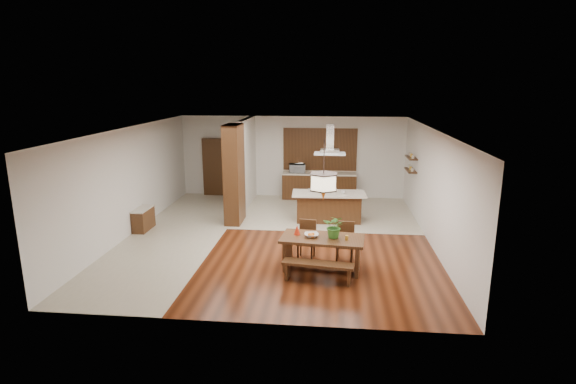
# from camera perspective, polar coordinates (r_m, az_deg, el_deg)

# --- Properties ---
(room_shell) EXTENTS (9.00, 9.04, 2.92)m
(room_shell) POSITION_cam_1_polar(r_m,az_deg,el_deg) (11.66, -1.47, 3.91)
(room_shell) COLOR #3B180A
(room_shell) RESTS_ON ground
(tile_hallway) EXTENTS (2.50, 9.00, 0.01)m
(tile_hallway) POSITION_cam_1_polar(r_m,az_deg,el_deg) (12.80, -13.77, -5.10)
(tile_hallway) COLOR beige
(tile_hallway) RESTS_ON ground
(tile_kitchen) EXTENTS (5.50, 4.00, 0.01)m
(tile_kitchen) POSITION_cam_1_polar(r_m,az_deg,el_deg) (14.48, 4.73, -2.54)
(tile_kitchen) COLOR beige
(tile_kitchen) RESTS_ON ground
(soffit_band) EXTENTS (8.00, 9.00, 0.02)m
(soffit_band) POSITION_cam_1_polar(r_m,az_deg,el_deg) (11.55, -1.50, 7.94)
(soffit_band) COLOR #3A1F0E
(soffit_band) RESTS_ON room_shell
(partition_pier) EXTENTS (0.45, 1.00, 2.90)m
(partition_pier) POSITION_cam_1_polar(r_m,az_deg,el_deg) (13.18, -6.86, 2.25)
(partition_pier) COLOR black
(partition_pier) RESTS_ON ground
(partition_stub) EXTENTS (0.18, 2.40, 2.90)m
(partition_stub) POSITION_cam_1_polar(r_m,az_deg,el_deg) (15.20, -5.17, 3.81)
(partition_stub) COLOR silver
(partition_stub) RESTS_ON ground
(hallway_console) EXTENTS (0.37, 0.88, 0.63)m
(hallway_console) POSITION_cam_1_polar(r_m,az_deg,el_deg) (13.27, -17.90, -3.31)
(hallway_console) COLOR black
(hallway_console) RESTS_ON ground
(hallway_doorway) EXTENTS (1.10, 0.20, 2.10)m
(hallway_doorway) POSITION_cam_1_polar(r_m,az_deg,el_deg) (16.61, -8.85, 3.15)
(hallway_doorway) COLOR black
(hallway_doorway) RESTS_ON ground
(rear_counter) EXTENTS (2.60, 0.62, 0.95)m
(rear_counter) POSITION_cam_1_polar(r_m,az_deg,el_deg) (16.01, 3.98, 0.79)
(rear_counter) COLOR black
(rear_counter) RESTS_ON ground
(kitchen_window) EXTENTS (2.60, 0.08, 1.50)m
(kitchen_window) POSITION_cam_1_polar(r_m,az_deg,el_deg) (16.04, 4.08, 5.44)
(kitchen_window) COLOR #A05D30
(kitchen_window) RESTS_ON room_shell
(shelf_lower) EXTENTS (0.26, 0.90, 0.04)m
(shelf_lower) POSITION_cam_1_polar(r_m,az_deg,el_deg) (14.46, 15.29, 2.67)
(shelf_lower) COLOR black
(shelf_lower) RESTS_ON room_shell
(shelf_upper) EXTENTS (0.26, 0.90, 0.04)m
(shelf_upper) POSITION_cam_1_polar(r_m,az_deg,el_deg) (14.39, 15.39, 4.24)
(shelf_upper) COLOR black
(shelf_upper) RESTS_ON room_shell
(dining_table) EXTENTS (1.89, 1.09, 0.75)m
(dining_table) POSITION_cam_1_polar(r_m,az_deg,el_deg) (9.98, 4.38, -6.83)
(dining_table) COLOR black
(dining_table) RESTS_ON ground
(dining_bench) EXTENTS (1.52, 0.52, 0.42)m
(dining_bench) POSITION_cam_1_polar(r_m,az_deg,el_deg) (9.51, 3.82, -10.11)
(dining_bench) COLOR black
(dining_bench) RESTS_ON ground
(dining_chair_left) EXTENTS (0.45, 0.45, 0.91)m
(dining_chair_left) POSITION_cam_1_polar(r_m,az_deg,el_deg) (10.58, 2.33, -6.13)
(dining_chair_left) COLOR black
(dining_chair_left) RESTS_ON ground
(dining_chair_right) EXTENTS (0.44, 0.44, 0.92)m
(dining_chair_right) POSITION_cam_1_polar(r_m,az_deg,el_deg) (10.48, 7.23, -6.40)
(dining_chair_right) COLOR black
(dining_chair_right) RESTS_ON ground
(pendant_lantern) EXTENTS (0.64, 0.64, 1.31)m
(pendant_lantern) POSITION_cam_1_polar(r_m,az_deg,el_deg) (9.52, 4.56, 2.76)
(pendant_lantern) COLOR beige
(pendant_lantern) RESTS_ON room_shell
(foliage_plant) EXTENTS (0.56, 0.52, 0.52)m
(foliage_plant) POSITION_cam_1_polar(r_m,az_deg,el_deg) (9.82, 5.95, -4.36)
(foliage_plant) COLOR #327025
(foliage_plant) RESTS_ON dining_table
(fruit_bowl) EXTENTS (0.34, 0.34, 0.08)m
(fruit_bowl) POSITION_cam_1_polar(r_m,az_deg,el_deg) (9.91, 2.99, -5.48)
(fruit_bowl) COLOR beige
(fruit_bowl) RESTS_ON dining_table
(napkin_cone) EXTENTS (0.15, 0.15, 0.22)m
(napkin_cone) POSITION_cam_1_polar(r_m,az_deg,el_deg) (10.01, 1.16, -4.82)
(napkin_cone) COLOR #AD200C
(napkin_cone) RESTS_ON dining_table
(gold_ornament) EXTENTS (0.08, 0.08, 0.10)m
(gold_ornament) POSITION_cam_1_polar(r_m,az_deg,el_deg) (9.78, 7.47, -5.78)
(gold_ornament) COLOR gold
(gold_ornament) RESTS_ON dining_table
(kitchen_island) EXTENTS (2.19, 1.04, 0.89)m
(kitchen_island) POSITION_cam_1_polar(r_m,az_deg,el_deg) (13.43, 5.18, -1.86)
(kitchen_island) COLOR black
(kitchen_island) RESTS_ON ground
(range_hood) EXTENTS (0.90, 0.55, 0.87)m
(range_hood) POSITION_cam_1_polar(r_m,az_deg,el_deg) (13.04, 5.37, 6.68)
(range_hood) COLOR silver
(range_hood) RESTS_ON room_shell
(island_cup) EXTENTS (0.14, 0.14, 0.09)m
(island_cup) POSITION_cam_1_polar(r_m,az_deg,el_deg) (13.23, 7.02, -0.01)
(island_cup) COLOR silver
(island_cup) RESTS_ON kitchen_island
(microwave) EXTENTS (0.60, 0.45, 0.31)m
(microwave) POSITION_cam_1_polar(r_m,az_deg,el_deg) (15.90, 1.17, 3.03)
(microwave) COLOR silver
(microwave) RESTS_ON rear_counter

